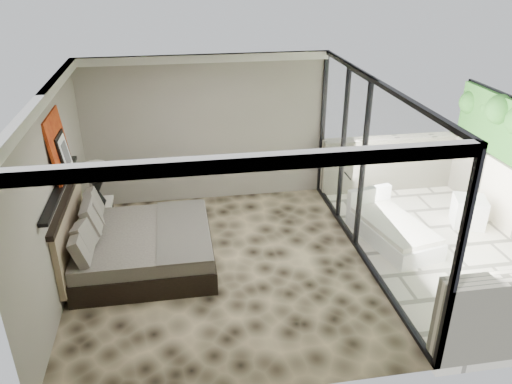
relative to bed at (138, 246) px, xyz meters
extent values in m
plane|color=black|center=(1.26, -0.30, -0.34)|extent=(5.00, 5.00, 0.00)
cube|color=silver|center=(1.26, -0.30, 2.45)|extent=(4.50, 5.00, 0.02)
cube|color=gray|center=(1.26, 2.19, 1.06)|extent=(4.50, 0.02, 2.80)
cube|color=gray|center=(-0.98, -0.30, 1.06)|extent=(0.02, 5.00, 2.80)
cube|color=white|center=(3.51, -0.30, 1.06)|extent=(0.08, 5.00, 2.80)
cube|color=beige|center=(5.01, -0.30, -0.40)|extent=(3.00, 5.00, 0.12)
cube|color=black|center=(-0.92, -0.20, 1.16)|extent=(0.12, 2.20, 0.05)
cube|color=black|center=(0.11, 0.00, -0.17)|extent=(2.04, 1.94, 0.35)
cube|color=#534D45|center=(0.11, 0.00, 0.11)|extent=(1.98, 1.88, 0.21)
cube|color=#4A4740|center=(0.70, 0.00, 0.22)|extent=(0.78, 1.92, 0.03)
cube|color=#9A8862|center=(-0.94, 0.00, 0.34)|extent=(0.08, 2.04, 0.97)
cube|color=black|center=(-0.71, 1.28, -0.11)|extent=(0.61, 0.61, 0.48)
cone|color=black|center=(-0.68, 1.29, 0.28)|extent=(0.22, 0.22, 0.20)
cone|color=black|center=(-0.68, 1.29, 0.47)|extent=(0.22, 0.22, 0.20)
cylinder|color=silver|center=(-0.68, 1.29, 0.75)|extent=(0.38, 0.38, 0.26)
cube|color=#BE3310|center=(-0.93, 0.16, 1.63)|extent=(0.13, 0.90, 0.90)
cube|color=black|center=(-0.88, 0.21, 1.48)|extent=(0.11, 0.50, 0.60)
cube|color=white|center=(5.71, 0.34, -0.08)|extent=(0.66, 0.66, 0.52)
cube|color=white|center=(4.17, 0.02, -0.20)|extent=(1.15, 1.79, 0.29)
cube|color=silver|center=(4.17, 0.02, -0.01)|extent=(1.09, 1.68, 0.08)
cube|color=white|center=(4.01, 0.78, 0.13)|extent=(0.84, 0.29, 0.36)
camera|label=1|loc=(0.71, -6.73, 4.04)|focal=35.00mm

